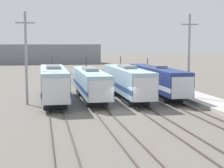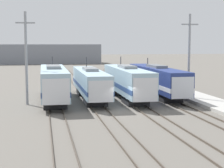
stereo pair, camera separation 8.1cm
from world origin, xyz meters
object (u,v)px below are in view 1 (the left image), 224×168
object	(u,v)px
locomotive_far_left	(54,83)
locomotive_center_left	(91,83)
locomotive_far_right	(157,80)
catenary_tower_left	(26,57)
catenary_tower_right	(189,55)
locomotive_center_right	(128,82)

from	to	relation	value
locomotive_far_left	locomotive_center_left	size ratio (longest dim) A/B	0.96
locomotive_center_left	locomotive_far_right	distance (m)	9.38
catenary_tower_left	locomotive_far_right	bearing A→B (deg)	13.97
locomotive_center_left	catenary_tower_right	world-z (taller)	catenary_tower_right
locomotive_center_right	catenary_tower_right	xyz separation A→B (m)	(7.30, -1.85, 3.34)
locomotive_far_left	locomotive_center_left	bearing A→B (deg)	12.10
locomotive_center_right	catenary_tower_left	xyz separation A→B (m)	(-12.30, -1.85, 3.34)
locomotive_far_left	catenary_tower_left	bearing A→B (deg)	-154.72
locomotive_far_left	locomotive_center_left	world-z (taller)	locomotive_far_left
locomotive_center_left	locomotive_far_right	xyz separation A→B (m)	(9.22, 1.76, 0.08)
locomotive_far_left	locomotive_far_right	world-z (taller)	locomotive_far_left
catenary_tower_left	locomotive_far_left	bearing A→B (deg)	25.28
locomotive_center_left	catenary_tower_left	distance (m)	8.78
locomotive_center_right	catenary_tower_left	distance (m)	12.88
locomotive_far_right	locomotive_center_left	bearing A→B (deg)	-169.17
locomotive_center_left	locomotive_center_right	distance (m)	4.65
catenary_tower_left	locomotive_center_left	bearing A→B (deg)	17.62
locomotive_far_left	locomotive_center_left	xyz separation A→B (m)	(4.61, 0.99, -0.19)
catenary_tower_left	catenary_tower_right	world-z (taller)	same
locomotive_far_right	catenary_tower_right	xyz separation A→B (m)	(2.69, -4.21, 3.40)
locomotive_far_left	locomotive_far_right	size ratio (longest dim) A/B	0.88
locomotive_far_right	locomotive_center_right	bearing A→B (deg)	-152.98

